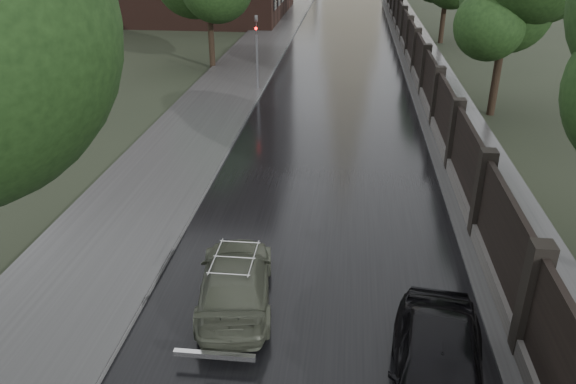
{
  "coord_description": "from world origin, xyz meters",
  "views": [
    {
      "loc": [
        0.67,
        -4.87,
        8.32
      ],
      "look_at": [
        -0.89,
        9.24,
        1.5
      ],
      "focal_mm": 35.0,
      "sensor_mm": 36.0,
      "label": 1
    }
  ],
  "objects_px": {
    "tree_right_b": "(507,7)",
    "car_right_near": "(438,371)",
    "volga_sedan": "(236,281)",
    "traffic_light": "(257,46)"
  },
  "relations": [
    {
      "from": "tree_right_b",
      "to": "volga_sedan",
      "type": "xyz_separation_m",
      "value": [
        -9.3,
        -15.92,
        -4.34
      ]
    },
    {
      "from": "traffic_light",
      "to": "volga_sedan",
      "type": "height_order",
      "value": "traffic_light"
    },
    {
      "from": "volga_sedan",
      "to": "car_right_near",
      "type": "relative_size",
      "value": 0.93
    },
    {
      "from": "tree_right_b",
      "to": "car_right_near",
      "type": "bearing_deg",
      "value": -104.78
    },
    {
      "from": "tree_right_b",
      "to": "volga_sedan",
      "type": "distance_m",
      "value": 18.95
    },
    {
      "from": "tree_right_b",
      "to": "traffic_light",
      "type": "distance_m",
      "value": 12.44
    },
    {
      "from": "tree_right_b",
      "to": "car_right_near",
      "type": "xyz_separation_m",
      "value": [
        -4.92,
        -18.63,
        -4.18
      ]
    },
    {
      "from": "tree_right_b",
      "to": "car_right_near",
      "type": "distance_m",
      "value": 19.72
    },
    {
      "from": "tree_right_b",
      "to": "traffic_light",
      "type": "height_order",
      "value": "tree_right_b"
    },
    {
      "from": "traffic_light",
      "to": "volga_sedan",
      "type": "xyz_separation_m",
      "value": [
        2.5,
        -18.92,
        -1.79
      ]
    }
  ]
}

